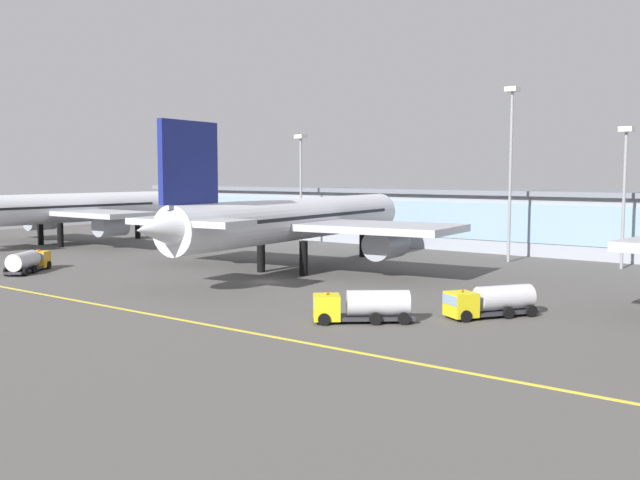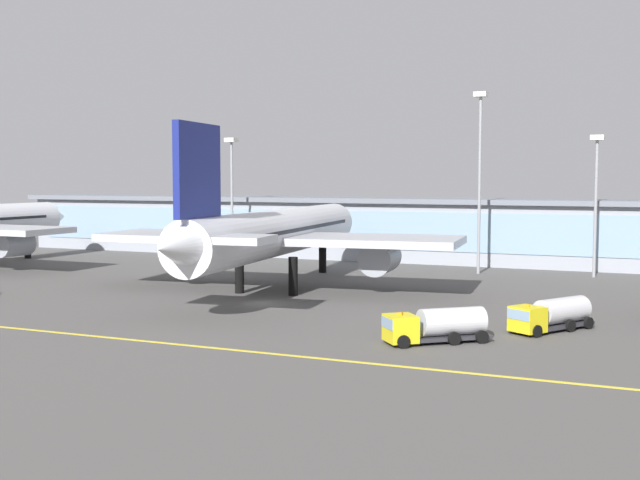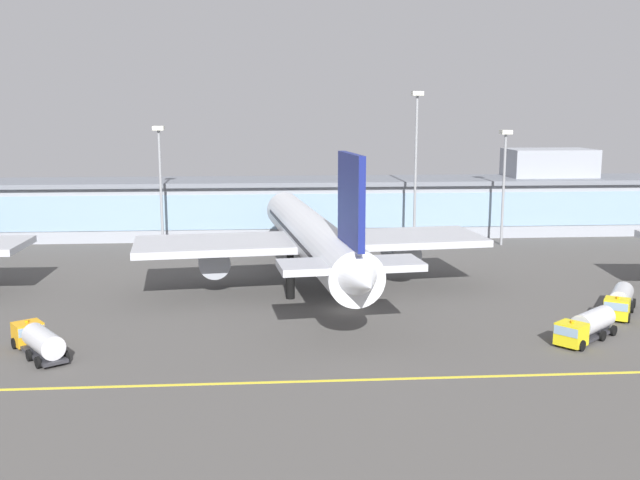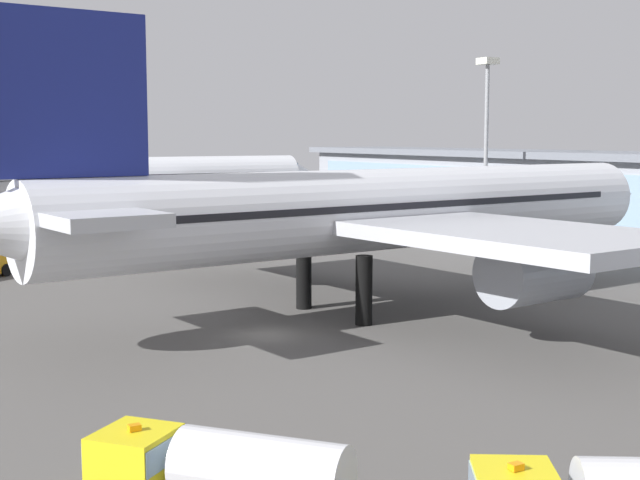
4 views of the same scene
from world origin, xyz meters
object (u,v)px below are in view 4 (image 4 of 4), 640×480
(airliner_near_left, at_px, (137,180))
(airliner_near_right, at_px, (373,212))
(service_truck_far, at_px, (215,472))
(apron_light_mast_east, at_px, (487,122))

(airliner_near_left, distance_m, airliner_near_right, 57.13)
(airliner_near_right, bearing_deg, service_truck_far, -137.62)
(airliner_near_left, relative_size, service_truck_far, 6.09)
(airliner_near_right, bearing_deg, apron_light_mast_east, 31.74)
(airliner_near_right, relative_size, service_truck_far, 7.00)
(service_truck_far, bearing_deg, airliner_near_right, -81.03)
(apron_light_mast_east, bearing_deg, airliner_near_right, -51.73)
(airliner_near_left, distance_m, apron_light_mast_east, 44.53)
(airliner_near_right, height_order, apron_light_mast_east, apron_light_mast_east)
(service_truck_far, bearing_deg, airliner_near_left, -56.18)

